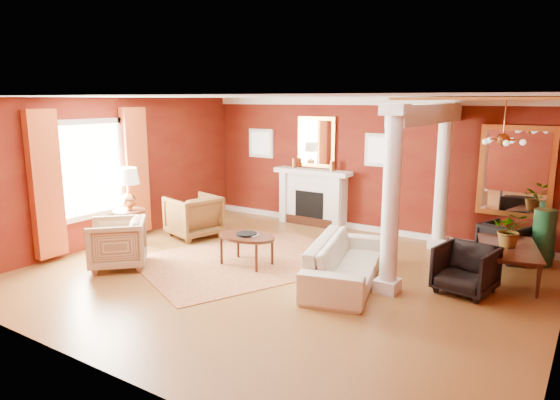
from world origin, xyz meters
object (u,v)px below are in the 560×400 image
Objects in this scene: armchair_leopard at (193,214)px; side_table at (128,193)px; coffee_table at (247,238)px; dining_table at (510,254)px; sofa at (345,254)px; armchair_stripe at (117,241)px.

armchair_leopard is 0.63× the size of side_table.
dining_table is at bearing 23.37° from coffee_table.
sofa is 3.92m from armchair_leopard.
side_table reaches higher than sofa.
dining_table is at bearing 114.05° from armchair_leopard.
armchair_leopard is 2.22m from coffee_table.
dining_table is at bearing 17.12° from side_table.
armchair_leopard is 0.63× the size of dining_table.
side_table is at bearing -173.10° from coffee_table.
armchair_leopard is at bearing 84.04° from dining_table.
coffee_table is 0.69× the size of side_table.
armchair_stripe is at bearing 103.60° from dining_table.
coffee_table is at bearing 80.96° from armchair_stripe.
armchair_stripe is 0.87× the size of coffee_table.
armchair_leopard is (-3.86, 0.68, 0.02)m from sofa.
sofa is 1.53× the size of dining_table.
armchair_leopard is at bearing 65.09° from sofa.
armchair_stripe is 0.60× the size of dining_table.
armchair_stripe is 1.42m from side_table.
armchair_stripe is (-3.62, -1.49, 0.00)m from sofa.
armchair_stripe reaches higher than sofa.
sofa is at bearing 95.96° from armchair_leopard.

